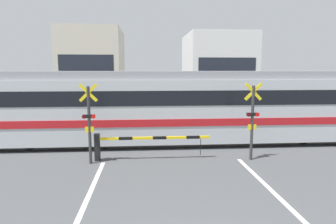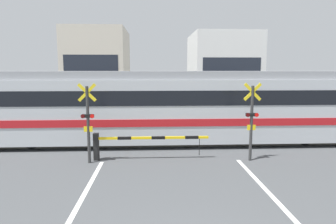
{
  "view_description": "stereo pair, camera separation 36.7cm",
  "coord_description": "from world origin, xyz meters",
  "px_view_note": "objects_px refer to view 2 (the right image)",
  "views": [
    {
      "loc": [
        -1.03,
        -3.77,
        3.48
      ],
      "look_at": [
        0.0,
        9.34,
        1.6
      ],
      "focal_mm": 32.0,
      "sensor_mm": 36.0,
      "label": 1
    },
    {
      "loc": [
        -0.66,
        -3.8,
        3.48
      ],
      "look_at": [
        0.0,
        9.34,
        1.6
      ],
      "focal_mm": 32.0,
      "sensor_mm": 36.0,
      "label": 2
    }
  ],
  "objects_px": {
    "commuter_train": "(170,105)",
    "crossing_barrier_near": "(129,142)",
    "pedestrian": "(146,107)",
    "crossing_signal_left": "(88,120)",
    "crossing_signal_right": "(252,118)",
    "crossing_barrier_far": "(193,118)"
  },
  "relations": [
    {
      "from": "crossing_barrier_far",
      "to": "pedestrian",
      "type": "relative_size",
      "value": 2.54
    },
    {
      "from": "pedestrian",
      "to": "crossing_signal_left",
      "type": "bearing_deg",
      "value": -102.63
    },
    {
      "from": "crossing_signal_right",
      "to": "crossing_barrier_far",
      "type": "bearing_deg",
      "value": 103.94
    },
    {
      "from": "crossing_barrier_near",
      "to": "pedestrian",
      "type": "height_order",
      "value": "pedestrian"
    },
    {
      "from": "crossing_barrier_far",
      "to": "crossing_signal_right",
      "type": "relative_size",
      "value": 1.49
    },
    {
      "from": "crossing_barrier_near",
      "to": "crossing_barrier_far",
      "type": "height_order",
      "value": "same"
    },
    {
      "from": "crossing_barrier_far",
      "to": "pedestrian",
      "type": "distance_m",
      "value": 3.99
    },
    {
      "from": "crossing_signal_left",
      "to": "crossing_signal_right",
      "type": "relative_size",
      "value": 1.0
    },
    {
      "from": "crossing_barrier_near",
      "to": "crossing_barrier_far",
      "type": "bearing_deg",
      "value": 59.56
    },
    {
      "from": "crossing_signal_left",
      "to": "crossing_signal_right",
      "type": "xyz_separation_m",
      "value": [
        6.12,
        0.0,
        0.0
      ]
    },
    {
      "from": "crossing_signal_left",
      "to": "pedestrian",
      "type": "xyz_separation_m",
      "value": [
        1.96,
        8.74,
        -0.63
      ]
    },
    {
      "from": "crossing_barrier_near",
      "to": "crossing_signal_right",
      "type": "xyz_separation_m",
      "value": [
        4.67,
        -0.35,
        0.94
      ]
    },
    {
      "from": "crossing_barrier_near",
      "to": "crossing_signal_left",
      "type": "bearing_deg",
      "value": -166.57
    },
    {
      "from": "commuter_train",
      "to": "pedestrian",
      "type": "xyz_separation_m",
      "value": [
        -1.25,
        5.83,
        -0.8
      ]
    },
    {
      "from": "crossing_barrier_near",
      "to": "crossing_signal_right",
      "type": "distance_m",
      "value": 4.78
    },
    {
      "from": "crossing_barrier_near",
      "to": "crossing_barrier_far",
      "type": "xyz_separation_m",
      "value": [
        3.22,
        5.48,
        0.0
      ]
    },
    {
      "from": "commuter_train",
      "to": "crossing_barrier_near",
      "type": "xyz_separation_m",
      "value": [
        -1.76,
        -2.57,
        -1.11
      ]
    },
    {
      "from": "crossing_barrier_far",
      "to": "crossing_signal_right",
      "type": "height_order",
      "value": "crossing_signal_right"
    },
    {
      "from": "crossing_barrier_near",
      "to": "pedestrian",
      "type": "bearing_deg",
      "value": 86.52
    },
    {
      "from": "crossing_signal_left",
      "to": "crossing_signal_right",
      "type": "height_order",
      "value": "same"
    },
    {
      "from": "commuter_train",
      "to": "crossing_barrier_near",
      "type": "distance_m",
      "value": 3.31
    },
    {
      "from": "commuter_train",
      "to": "crossing_signal_left",
      "type": "height_order",
      "value": "commuter_train"
    }
  ]
}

